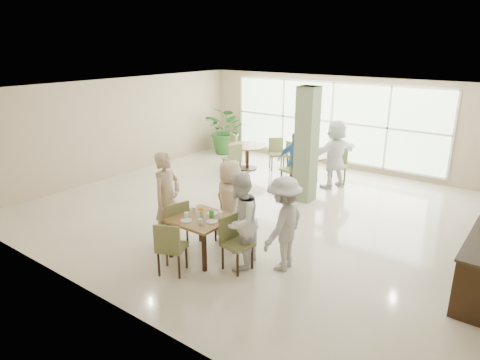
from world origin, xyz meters
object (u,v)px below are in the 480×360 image
Objects in this scene: main_table at (202,222)px; teen_right at (240,221)px; adult_b at (335,154)px; adult_standing at (303,138)px; teen_standing at (284,224)px; round_table_left at (248,150)px; teen_left at (167,199)px; teen_far at (230,201)px; round_table_right at (308,160)px; adult_a at (294,161)px; potted_plant at (227,130)px.

main_table is 0.82m from teen_right.
main_table is at bearing -101.20° from teen_right.
adult_b is 0.98× the size of adult_standing.
main_table is at bearing -73.52° from teen_standing.
teen_left is at bearing -70.53° from round_table_left.
main_table is 0.85m from teen_far.
round_table_right is 5.28m from teen_right.
round_table_right is at bearing -73.63° from adult_b.
teen_left reaches higher than teen_right.
adult_a is at bearing -179.48° from teen_right.
adult_standing reaches higher than potted_plant.
potted_plant is 0.88× the size of adult_standing.
main_table is at bearing 116.44° from adult_standing.
adult_standing reaches higher than main_table.
teen_left is at bearing -60.64° from potted_plant.
teen_right reaches higher than adult_a.
teen_right is at bearing 6.02° from main_table.
round_table_right is 4.37m from teen_far.
potted_plant reaches higher than adult_a.
round_table_left is at bearing -47.00° from teen_far.
potted_plant is 0.96× the size of teen_right.
main_table is 4.28m from adult_a.
teen_standing is at bearing -66.45° from round_table_right.
adult_a is 2.21m from adult_standing.
adult_standing is at bearing -64.57° from teen_far.
teen_standing is at bearing -78.25° from adult_a.
round_table_left is at bearing -177.53° from round_table_right.
adult_standing reaches higher than teen_left.
main_table is at bearing 20.31° from adult_b.
adult_b is at bearing -6.45° from round_table_right.
teen_standing is 0.88× the size of adult_standing.
round_table_right is at bearing 2.47° from round_table_left.
teen_right is (1.66, 0.09, -0.06)m from teen_left.
teen_left is at bearing -92.79° from round_table_right.
main_table is 0.90m from teen_left.
teen_right is at bearing -59.35° from teen_standing.
teen_right is at bearing -74.47° from round_table_right.
round_table_right is (2.05, 0.09, -0.01)m from round_table_left.
adult_standing is at bearing 43.88° from round_table_left.
round_table_left is at bearing -141.01° from teen_standing.
adult_a is (0.33, 4.25, -0.14)m from teen_left.
teen_left is at bearing -179.52° from main_table.
teen_far is at bearing 90.61° from main_table.
teen_left is 1.00× the size of adult_b.
teen_right is (3.46, -4.99, 0.27)m from round_table_left.
teen_far is at bearing 19.70° from adult_b.
teen_left is at bearing 10.70° from adult_b.
round_table_right is (-0.62, 5.16, -0.08)m from main_table.
teen_right is at bearing 29.39° from adult_b.
adult_standing reaches higher than round_table_left.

